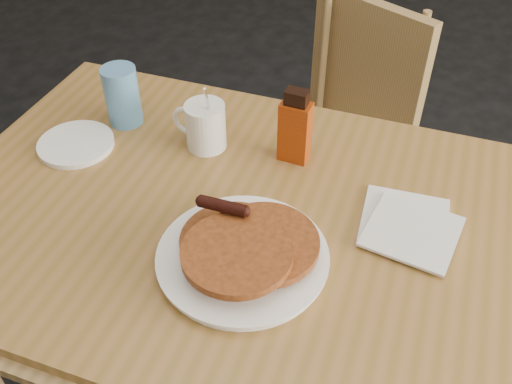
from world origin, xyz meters
TOP-DOWN VIEW (x-y plane):
  - main_table at (0.02, 0.02)m, footprint 1.29×0.93m
  - chair_main_far at (0.04, 0.73)m, footprint 0.49×0.51m
  - pancake_plate at (0.07, -0.09)m, footprint 0.30×0.30m
  - coffee_mug at (-0.15, 0.18)m, footprint 0.12×0.08m
  - syrup_bottle at (0.04, 0.21)m, footprint 0.06×0.04m
  - napkin_stack at (0.31, 0.11)m, footprint 0.19×0.20m
  - blue_tumbler at (-0.35, 0.18)m, footprint 0.10×0.10m
  - side_saucer at (-0.40, 0.06)m, footprint 0.17×0.17m

SIDE VIEW (x-z plane):
  - chair_main_far at x=0.04m, z-range 0.08..0.93m
  - main_table at x=0.02m, z-range 0.33..1.08m
  - napkin_stack at x=0.31m, z-range 0.75..0.76m
  - side_saucer at x=-0.40m, z-range 0.75..0.76m
  - pancake_plate at x=0.07m, z-range 0.73..0.82m
  - coffee_mug at x=-0.15m, z-range 0.72..0.88m
  - blue_tumbler at x=-0.35m, z-range 0.75..0.88m
  - syrup_bottle at x=0.04m, z-range 0.74..0.91m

